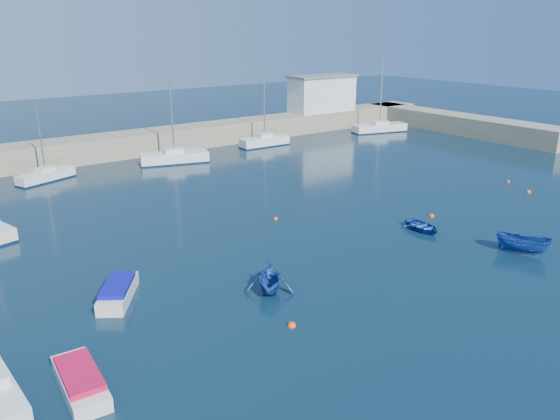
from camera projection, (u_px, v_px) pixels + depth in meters
ground at (447, 301)px, 30.34m from camera, size 220.00×220.00×0.00m
back_wall at (130, 144)px, 65.08m from camera, size 96.00×4.50×2.60m
right_arm at (458, 123)px, 79.09m from camera, size 4.50×32.00×2.60m
harbor_office at (322, 94)px, 80.72m from camera, size 10.00×4.00×5.00m
sailboat_5 at (46, 176)px, 54.00m from camera, size 5.97×3.60×7.65m
sailboat_6 at (174, 157)px, 61.14m from camera, size 7.79×4.13×9.85m
sailboat_7 at (265, 141)px, 69.95m from camera, size 6.67×2.04×8.79m
sailboat_8 at (379, 128)px, 79.51m from camera, size 8.36×4.26×10.44m
motorboat_0 at (80, 381)px, 22.79m from camera, size 1.76×4.36×0.96m
motorboat_1 at (118, 291)px, 30.44m from camera, size 3.52×4.27×1.02m
dinghy_center at (422, 227)px, 40.86m from camera, size 2.56×3.34×0.64m
dinghy_left at (270, 278)px, 31.22m from camera, size 4.23×4.32×1.73m
dinghy_right at (523, 244)px, 36.61m from camera, size 2.52×3.71×1.34m
buoy_0 at (292, 326)px, 27.84m from camera, size 0.45×0.45×0.45m
buoy_1 at (431, 216)px, 44.04m from camera, size 0.47×0.47×0.47m
buoy_2 at (529, 192)px, 50.50m from camera, size 0.45×0.45×0.45m
buoy_3 at (276, 219)px, 43.41m from camera, size 0.37×0.37×0.37m
buoy_4 at (508, 182)px, 53.84m from camera, size 0.38×0.38×0.38m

